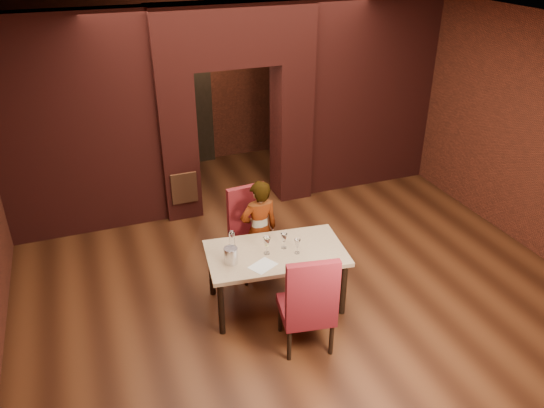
{
  "coord_description": "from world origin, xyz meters",
  "views": [
    {
      "loc": [
        -2.28,
        -5.65,
        4.18
      ],
      "look_at": [
        -0.14,
        0.0,
        0.97
      ],
      "focal_mm": 35.0,
      "sensor_mm": 36.0,
      "label": 1
    }
  ],
  "objects": [
    {
      "name": "wall_back",
      "position": [
        0.0,
        4.0,
        1.6
      ],
      "size": [
        7.0,
        0.04,
        3.2
      ],
      "primitive_type": "cube",
      "color": "#602314",
      "rests_on": "ground"
    },
    {
      "name": "vent_panel",
      "position": [
        -0.95,
        1.71,
        0.55
      ],
      "size": [
        0.4,
        0.03,
        0.5
      ],
      "primitive_type": "cube",
      "color": "#A1562F",
      "rests_on": "ground"
    },
    {
      "name": "pillar_left",
      "position": [
        -0.95,
        2.0,
        1.15
      ],
      "size": [
        0.55,
        0.55,
        2.3
      ],
      "primitive_type": "cube",
      "color": "maroon",
      "rests_on": "ground"
    },
    {
      "name": "chair_near",
      "position": [
        -0.32,
        -1.52,
        0.61
      ],
      "size": [
        0.64,
        0.64,
        1.22
      ],
      "primitive_type": "cube",
      "rotation": [
        0.0,
        0.0,
        2.97
      ],
      "color": "maroon",
      "rests_on": "ground"
    },
    {
      "name": "wing_wall_left",
      "position": [
        -2.36,
        2.0,
        1.6
      ],
      "size": [
        2.28,
        0.35,
        3.2
      ],
      "primitive_type": "cube",
      "color": "maroon",
      "rests_on": "ground"
    },
    {
      "name": "dining_table",
      "position": [
        -0.38,
        -0.76,
        0.38
      ],
      "size": [
        1.72,
        1.09,
        0.76
      ],
      "primitive_type": "cube",
      "rotation": [
        0.0,
        0.0,
        -0.12
      ],
      "color": "tan",
      "rests_on": "ground"
    },
    {
      "name": "tasting_sheet",
      "position": [
        -0.63,
        -0.99,
        0.76
      ],
      "size": [
        0.36,
        0.32,
        0.0
      ],
      "primitive_type": "cube",
      "rotation": [
        0.0,
        0.0,
        0.48
      ],
      "color": "silver",
      "rests_on": "dining_table"
    },
    {
      "name": "ceiling",
      "position": [
        0.0,
        0.0,
        3.2
      ],
      "size": [
        7.0,
        8.0,
        0.04
      ],
      "primitive_type": "cube",
      "color": "silver",
      "rests_on": "ground"
    },
    {
      "name": "water_bottle",
      "position": [
        -0.87,
        -0.61,
        0.91
      ],
      "size": [
        0.07,
        0.07,
        0.3
      ],
      "primitive_type": "cylinder",
      "color": "white",
      "rests_on": "dining_table"
    },
    {
      "name": "wing_wall_right",
      "position": [
        2.36,
        2.0,
        1.6
      ],
      "size": [
        2.28,
        0.35,
        3.2
      ],
      "primitive_type": "cube",
      "color": "maroon",
      "rests_on": "ground"
    },
    {
      "name": "lintel",
      "position": [
        0.0,
        2.0,
        2.75
      ],
      "size": [
        2.45,
        0.55,
        0.9
      ],
      "primitive_type": "cube",
      "color": "maroon",
      "rests_on": "ground"
    },
    {
      "name": "floor",
      "position": [
        0.0,
        0.0,
        0.0
      ],
      "size": [
        8.0,
        8.0,
        0.0
      ],
      "primitive_type": "plane",
      "color": "#472411",
      "rests_on": "ground"
    },
    {
      "name": "wall_front",
      "position": [
        0.0,
        -4.0,
        1.6
      ],
      "size": [
        7.0,
        0.04,
        3.2
      ],
      "primitive_type": "cube",
      "color": "#602314",
      "rests_on": "ground"
    },
    {
      "name": "rear_door_frame",
      "position": [
        -0.4,
        3.9,
        1.05
      ],
      "size": [
        1.02,
        0.04,
        2.22
      ],
      "primitive_type": "cube",
      "color": "black",
      "rests_on": "ground"
    },
    {
      "name": "wine_glass_a",
      "position": [
        -0.5,
        -0.76,
        0.87
      ],
      "size": [
        0.09,
        0.09,
        0.22
      ],
      "primitive_type": null,
      "color": "white",
      "rests_on": "dining_table"
    },
    {
      "name": "pillar_right",
      "position": [
        0.95,
        2.0,
        1.15
      ],
      "size": [
        0.55,
        0.55,
        2.3
      ],
      "primitive_type": "cube",
      "color": "maroon",
      "rests_on": "ground"
    },
    {
      "name": "wine_glass_b",
      "position": [
        -0.26,
        -0.72,
        0.86
      ],
      "size": [
        0.08,
        0.08,
        0.2
      ],
      "primitive_type": null,
      "color": "white",
      "rests_on": "dining_table"
    },
    {
      "name": "wine_bucket",
      "position": [
        -0.94,
        -0.8,
        0.86
      ],
      "size": [
        0.16,
        0.16,
        0.19
      ],
      "primitive_type": "cylinder",
      "color": "silver",
      "rests_on": "dining_table"
    },
    {
      "name": "wine_glass_c",
      "position": [
        -0.16,
        -0.88,
        0.85
      ],
      "size": [
        0.08,
        0.08,
        0.18
      ],
      "primitive_type": null,
      "color": "white",
      "rests_on": "dining_table"
    },
    {
      "name": "wall_right",
      "position": [
        3.5,
        0.0,
        1.6
      ],
      "size": [
        0.04,
        8.0,
        3.2
      ],
      "primitive_type": "cube",
      "color": "#602314",
      "rests_on": "ground"
    },
    {
      "name": "chair_far",
      "position": [
        -0.4,
        -0.03,
        0.59
      ],
      "size": [
        0.59,
        0.59,
        1.18
      ],
      "primitive_type": "cube",
      "rotation": [
        0.0,
        0.0,
        0.1
      ],
      "color": "maroon",
      "rests_on": "ground"
    },
    {
      "name": "rear_door",
      "position": [
        -0.4,
        3.94,
        1.05
      ],
      "size": [
        0.9,
        0.08,
        2.1
      ],
      "primitive_type": "cube",
      "color": "black",
      "rests_on": "ground"
    },
    {
      "name": "potted_plant",
      "position": [
        0.35,
        0.14,
        0.19
      ],
      "size": [
        0.45,
        0.45,
        0.38
      ],
      "primitive_type": "imported",
      "rotation": [
        0.0,
        0.0,
        0.77
      ],
      "color": "#396E26",
      "rests_on": "ground"
    },
    {
      "name": "person_seated",
      "position": [
        -0.37,
        -0.13,
        0.7
      ],
      "size": [
        0.53,
        0.36,
        1.39
      ],
      "primitive_type": "imported",
      "rotation": [
        0.0,
        0.0,
        3.2
      ],
      "color": "white",
      "rests_on": "ground"
    }
  ]
}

